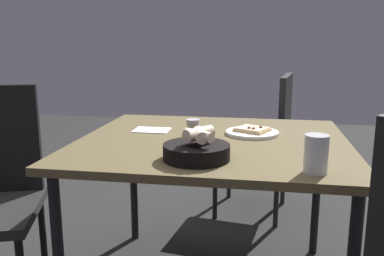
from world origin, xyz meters
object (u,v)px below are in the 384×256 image
at_px(beer_glass, 316,156).
at_px(pepper_shaker, 193,132).
at_px(dining_table, 213,152).
at_px(chair_near, 265,136).
at_px(bread_basket, 196,149).
at_px(pizza_plate, 252,132).

xyz_separation_m(beer_glass, pepper_shaker, (0.44, -0.32, -0.01)).
xyz_separation_m(dining_table, pepper_shaker, (0.07, 0.07, 0.10)).
relative_size(dining_table, chair_near, 1.22).
height_order(pepper_shaker, chair_near, chair_near).
bearing_deg(dining_table, bread_basket, 86.28).
distance_m(dining_table, beer_glass, 0.55).
distance_m(dining_table, pepper_shaker, 0.14).
bearing_deg(dining_table, pizza_plate, -143.19).
height_order(bread_basket, pepper_shaker, bread_basket).
distance_m(pizza_plate, pepper_shaker, 0.30).
bearing_deg(pizza_plate, bread_basket, 67.29).
bearing_deg(beer_glass, bread_basket, -11.85).
height_order(pizza_plate, bread_basket, bread_basket).
distance_m(pizza_plate, bread_basket, 0.46).
height_order(dining_table, pepper_shaker, pepper_shaker).
xyz_separation_m(dining_table, pizza_plate, (-0.16, -0.12, 0.07)).
relative_size(dining_table, pepper_shaker, 11.63).
distance_m(pizza_plate, chair_near, 0.83).
height_order(dining_table, pizza_plate, pizza_plate).
xyz_separation_m(pizza_plate, bread_basket, (0.18, 0.43, 0.03)).
xyz_separation_m(dining_table, chair_near, (-0.23, -0.92, -0.13)).
bearing_deg(dining_table, pepper_shaker, 44.31).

